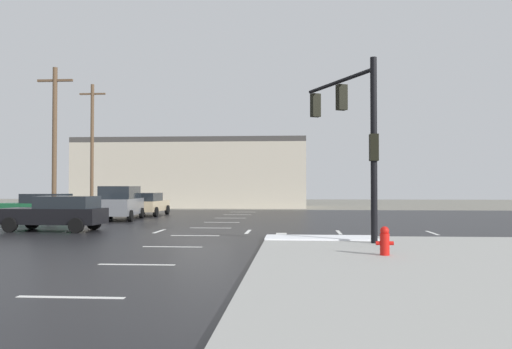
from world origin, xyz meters
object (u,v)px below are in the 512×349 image
Objects in this scene: fire_hydrant at (385,241)px; utility_pole_distant at (92,145)px; sedan_green at (38,206)px; utility_pole_far at (55,140)px; suv_grey at (120,202)px; sedan_tan at (148,204)px; traffic_signal_mast at (354,124)px; sedan_black at (57,213)px.

fire_hydrant is 0.07× the size of utility_pole_distant.
utility_pole_far is at bearing -123.06° from sedan_green.
utility_pole_distant is at bearing -76.22° from sedan_green.
suv_grey is 1.09× the size of sedan_tan.
sedan_black is (-12.81, 4.08, -3.41)m from traffic_signal_mast.
utility_pole_far reaches higher than fire_hydrant.
sedan_tan is at bearing -127.09° from sedan_green.
suv_grey reaches higher than sedan_green.
utility_pole_far is at bearing 28.88° from traffic_signal_mast.
utility_pole_distant is (-6.18, 19.76, 4.66)m from sedan_black.
fire_hydrant is 23.41m from sedan_green.
utility_pole_distant is (-1.74, 12.64, 4.66)m from sedan_green.
sedan_black is 21.22m from utility_pole_distant.
sedan_black is at bearing 147.74° from fire_hydrant.
utility_pole_far is at bearing 136.44° from fire_hydrant.
suv_grey is 14.11m from utility_pole_distant.
utility_pole_distant is (-6.83, 7.19, 4.66)m from sedan_tan.
suv_grey is at bearing -163.51° from sedan_green.
fire_hydrant is 20.82m from suv_grey.
fire_hydrant is at bearing -43.56° from utility_pole_far.
utility_pole_distant is (-19.34, 28.07, 4.98)m from fire_hydrant.
traffic_signal_mast is at bearing 165.09° from sedan_black.
traffic_signal_mast reaches higher than suv_grey.
suv_grey is at bearing 1.78° from utility_pole_far.
sedan_tan is 10.96m from utility_pole_distant.
sedan_black is 0.43× the size of utility_pole_distant.
utility_pole_distant reaches higher than sedan_green.
utility_pole_far is at bearing 136.85° from sedan_tan.
suv_grey is at bearing 175.00° from sedan_tan.
sedan_green is at bearing 95.20° from suv_grey.
sedan_green is (-17.25, 11.19, -3.41)m from traffic_signal_mast.
sedan_green is 0.44× the size of utility_pole_distant.
traffic_signal_mast is 1.37× the size of sedan_tan.
suv_grey is (-12.60, 12.06, -3.17)m from traffic_signal_mast.
traffic_signal_mast is 30.50m from utility_pole_distant.
utility_pole_distant is at bearing 124.58° from fire_hydrant.
fire_hydrant is (0.35, -4.23, -3.73)m from traffic_signal_mast.
sedan_tan is 0.99× the size of sedan_black.
sedan_green is (-17.60, 15.43, 0.32)m from fire_hydrant.
utility_pole_far is at bearing 86.41° from suv_grey.
utility_pole_distant reaches higher than suv_grey.
traffic_signal_mast reaches higher than fire_hydrant.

